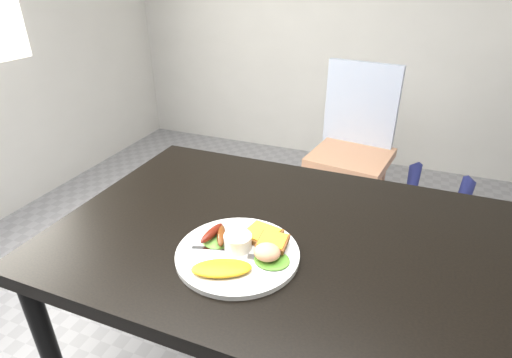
{
  "coord_description": "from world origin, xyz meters",
  "views": [
    {
      "loc": [
        0.25,
        -0.84,
        1.36
      ],
      "look_at": [
        -0.08,
        -0.02,
        0.9
      ],
      "focal_mm": 28.0,
      "sensor_mm": 36.0,
      "label": 1
    }
  ],
  "objects": [
    {
      "name": "dining_chair",
      "position": [
        -0.01,
        1.22,
        0.45
      ],
      "size": [
        0.46,
        0.46,
        0.05
      ],
      "primitive_type": "cube",
      "rotation": [
        0.0,
        0.0,
        -0.15
      ],
      "color": "tan",
      "rests_on": "ground"
    },
    {
      "name": "dining_table",
      "position": [
        0.0,
        0.0,
        0.73
      ],
      "size": [
        1.2,
        0.8,
        0.04
      ],
      "primitive_type": "cube",
      "color": "black",
      "rests_on": "ground"
    },
    {
      "name": "person",
      "position": [
        0.37,
        0.8,
        0.81
      ],
      "size": [
        0.64,
        0.47,
        1.62
      ],
      "primitive_type": "imported",
      "rotation": [
        0.0,
        0.0,
        2.99
      ],
      "color": "navy",
      "rests_on": "ground"
    },
    {
      "name": "fork",
      "position": [
        -0.12,
        -0.14,
        0.76
      ],
      "size": [
        0.14,
        0.05,
        0.0
      ],
      "primitive_type": "cube",
      "rotation": [
        0.0,
        0.0,
        0.3
      ],
      "color": "#ADAFB7",
      "rests_on": "plate"
    },
    {
      "name": "ramekin",
      "position": [
        -0.08,
        -0.12,
        0.78
      ],
      "size": [
        0.07,
        0.07,
        0.04
      ],
      "primitive_type": "cylinder",
      "rotation": [
        0.0,
        0.0,
        -0.03
      ],
      "color": "white",
      "rests_on": "plate"
    },
    {
      "name": "lettuce_left",
      "position": [
        -0.14,
        -0.12,
        0.77
      ],
      "size": [
        0.1,
        0.09,
        0.01
      ],
      "primitive_type": "ellipsoid",
      "rotation": [
        0.0,
        0.0,
        -0.23
      ],
      "color": "green",
      "rests_on": "plate"
    },
    {
      "name": "toast_a",
      "position": [
        -0.04,
        -0.06,
        0.77
      ],
      "size": [
        0.1,
        0.1,
        0.01
      ],
      "primitive_type": "cube",
      "rotation": [
        0.0,
        0.0,
        -0.19
      ],
      "color": "brown",
      "rests_on": "plate"
    },
    {
      "name": "lettuce_right",
      "position": [
        0.01,
        -0.14,
        0.77
      ],
      "size": [
        0.09,
        0.08,
        0.01
      ],
      "primitive_type": "ellipsoid",
      "rotation": [
        0.0,
        0.0,
        0.03
      ],
      "color": "#3D8D1A",
      "rests_on": "plate"
    },
    {
      "name": "sausage_b",
      "position": [
        -0.13,
        -0.12,
        0.78
      ],
      "size": [
        0.05,
        0.09,
        0.02
      ],
      "primitive_type": "ellipsoid",
      "rotation": [
        0.0,
        0.0,
        0.4
      ],
      "color": "brown",
      "rests_on": "lettuce_left"
    },
    {
      "name": "omelette",
      "position": [
        -0.08,
        -0.22,
        0.77
      ],
      "size": [
        0.15,
        0.12,
        0.02
      ],
      "primitive_type": "ellipsoid",
      "rotation": [
        0.0,
        0.0,
        0.43
      ],
      "color": "gold",
      "rests_on": "plate"
    },
    {
      "name": "sausage_a",
      "position": [
        -0.16,
        -0.12,
        0.78
      ],
      "size": [
        0.03,
        0.09,
        0.02
      ],
      "primitive_type": "ellipsoid",
      "rotation": [
        0.0,
        0.0,
        -0.13
      ],
      "color": "#5F1609",
      "rests_on": "lettuce_left"
    },
    {
      "name": "potato_salad",
      "position": [
        0.0,
        -0.14,
        0.79
      ],
      "size": [
        0.07,
        0.06,
        0.03
      ],
      "primitive_type": "ellipsoid",
      "rotation": [
        0.0,
        0.0,
        -0.05
      ],
      "color": "beige",
      "rests_on": "lettuce_right"
    },
    {
      "name": "toast_b",
      "position": [
        -0.0,
        -0.09,
        0.78
      ],
      "size": [
        0.07,
        0.07,
        0.01
      ],
      "primitive_type": "cube",
      "rotation": [
        0.0,
        0.0,
        0.06
      ],
      "color": "#964929",
      "rests_on": "toast_a"
    },
    {
      "name": "plate",
      "position": [
        -0.08,
        -0.14,
        0.76
      ],
      "size": [
        0.3,
        0.3,
        0.01
      ],
      "primitive_type": "cylinder",
      "color": "white",
      "rests_on": "dining_table"
    }
  ]
}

